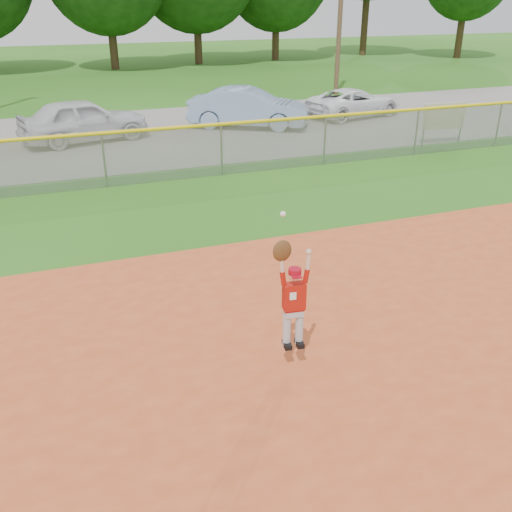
{
  "coord_description": "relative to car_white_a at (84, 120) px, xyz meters",
  "views": [
    {
      "loc": [
        -4.7,
        -5.64,
        4.91
      ],
      "look_at": [
        -1.86,
        2.07,
        1.1
      ],
      "focal_mm": 40.0,
      "sensor_mm": 36.0,
      "label": 1
    }
  ],
  "objects": [
    {
      "name": "car_white_b",
      "position": [
        11.28,
        0.68,
        -0.17
      ],
      "size": [
        4.58,
        2.87,
        1.18
      ],
      "primitive_type": "imported",
      "rotation": [
        0.0,
        0.0,
        1.8
      ],
      "color": "white",
      "rests_on": "parking_strip"
    },
    {
      "name": "parking_strip",
      "position": [
        3.4,
        0.37,
        -0.78
      ],
      "size": [
        44.0,
        10.0,
        0.03
      ],
      "primitive_type": "cube",
      "color": "slate",
      "rests_on": "ground"
    },
    {
      "name": "ballplayer",
      "position": [
        1.51,
        -15.06,
        0.38
      ],
      "size": [
        0.54,
        0.25,
        2.03
      ],
      "color": "silver",
      "rests_on": "ground"
    },
    {
      "name": "sponsor_sign",
      "position": [
        11.77,
        -4.74,
        0.17
      ],
      "size": [
        1.63,
        0.19,
        1.45
      ],
      "color": "gray",
      "rests_on": "ground"
    },
    {
      "name": "outfield_fence",
      "position": [
        3.4,
        -5.63,
        0.09
      ],
      "size": [
        40.06,
        0.1,
        1.55
      ],
      "color": "gray",
      "rests_on": "ground"
    },
    {
      "name": "car_blue",
      "position": [
        6.28,
        0.21,
        -0.0
      ],
      "size": [
        4.82,
        3.67,
        1.52
      ],
      "primitive_type": "imported",
      "rotation": [
        0.0,
        0.0,
        1.06
      ],
      "color": "#7D9ABB",
      "rests_on": "parking_strip"
    },
    {
      "name": "ground",
      "position": [
        3.4,
        -15.63,
        -0.79
      ],
      "size": [
        120.0,
        120.0,
        0.0
      ],
      "primitive_type": "plane",
      "color": "#296316",
      "rests_on": "ground"
    },
    {
      "name": "car_white_a",
      "position": [
        0.0,
        0.0,
        0.0
      ],
      "size": [
        4.77,
        2.82,
        1.52
      ],
      "primitive_type": "imported",
      "rotation": [
        0.0,
        0.0,
        1.81
      ],
      "color": "silver",
      "rests_on": "parking_strip"
    }
  ]
}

